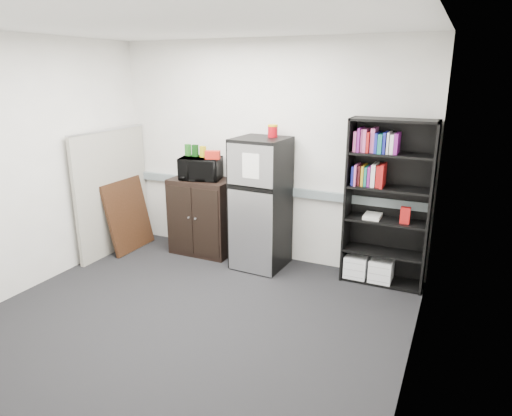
{
  "coord_description": "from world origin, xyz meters",
  "views": [
    {
      "loc": [
        2.23,
        -3.38,
        2.32
      ],
      "look_at": [
        0.25,
        0.9,
        0.91
      ],
      "focal_mm": 32.0,
      "sensor_mm": 36.0,
      "label": 1
    }
  ],
  "objects_px": {
    "cubicle_partition": "(113,191)",
    "microwave": "(201,168)",
    "refrigerator": "(260,204)",
    "bookshelf": "(386,200)",
    "cabinet": "(203,216)"
  },
  "relations": [
    {
      "from": "bookshelf",
      "to": "cubicle_partition",
      "type": "bearing_deg",
      "value": -171.87
    },
    {
      "from": "microwave",
      "to": "refrigerator",
      "type": "distance_m",
      "value": 0.93
    },
    {
      "from": "cubicle_partition",
      "to": "refrigerator",
      "type": "height_order",
      "value": "cubicle_partition"
    },
    {
      "from": "cubicle_partition",
      "to": "microwave",
      "type": "distance_m",
      "value": 1.22
    },
    {
      "from": "cubicle_partition",
      "to": "microwave",
      "type": "bearing_deg",
      "value": 20.11
    },
    {
      "from": "bookshelf",
      "to": "cubicle_partition",
      "type": "relative_size",
      "value": 1.14
    },
    {
      "from": "bookshelf",
      "to": "cubicle_partition",
      "type": "xyz_separation_m",
      "value": [
        -3.41,
        -0.49,
        -0.16
      ]
    },
    {
      "from": "bookshelf",
      "to": "refrigerator",
      "type": "relative_size",
      "value": 1.17
    },
    {
      "from": "cubicle_partition",
      "to": "bookshelf",
      "type": "bearing_deg",
      "value": 8.13
    },
    {
      "from": "bookshelf",
      "to": "refrigerator",
      "type": "height_order",
      "value": "bookshelf"
    },
    {
      "from": "cubicle_partition",
      "to": "microwave",
      "type": "relative_size",
      "value": 3.2
    },
    {
      "from": "bookshelf",
      "to": "microwave",
      "type": "distance_m",
      "value": 2.31
    },
    {
      "from": "cabinet",
      "to": "refrigerator",
      "type": "relative_size",
      "value": 0.63
    },
    {
      "from": "cabinet",
      "to": "microwave",
      "type": "bearing_deg",
      "value": -90.0
    },
    {
      "from": "cubicle_partition",
      "to": "refrigerator",
      "type": "xyz_separation_m",
      "value": [
        1.97,
        0.34,
        -0.02
      ]
    }
  ]
}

